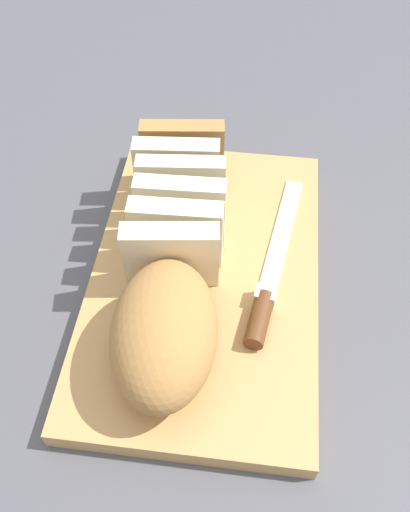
# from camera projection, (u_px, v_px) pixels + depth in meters

# --- Properties ---
(ground_plane) EXTENTS (3.00, 3.00, 0.00)m
(ground_plane) POSITION_uv_depth(u_px,v_px,m) (205.00, 284.00, 0.66)
(ground_plane) COLOR #4C4C51
(cutting_board) EXTENTS (0.43, 0.27, 0.02)m
(cutting_board) POSITION_uv_depth(u_px,v_px,m) (205.00, 278.00, 0.65)
(cutting_board) COLOR tan
(cutting_board) RESTS_ON ground_plane
(bread_loaf) EXTENTS (0.37, 0.14, 0.09)m
(bread_loaf) POSITION_uv_depth(u_px,v_px,m) (171.00, 266.00, 0.59)
(bread_loaf) COLOR #A8753D
(bread_loaf) RESTS_ON cutting_board
(bread_knife) EXTENTS (0.26, 0.06, 0.02)m
(bread_knife) POSITION_uv_depth(u_px,v_px,m) (266.00, 294.00, 0.62)
(bread_knife) COLOR silver
(bread_knife) RESTS_ON cutting_board
(crumb_near_knife) EXTENTS (0.01, 0.01, 0.01)m
(crumb_near_knife) POSITION_uv_depth(u_px,v_px,m) (170.00, 303.00, 0.61)
(crumb_near_knife) COLOR tan
(crumb_near_knife) RESTS_ON cutting_board
(crumb_near_loaf) EXTENTS (0.01, 0.01, 0.01)m
(crumb_near_loaf) POSITION_uv_depth(u_px,v_px,m) (194.00, 305.00, 0.61)
(crumb_near_loaf) COLOR tan
(crumb_near_loaf) RESTS_ON cutting_board
(crumb_stray_left) EXTENTS (0.00, 0.00, 0.00)m
(crumb_stray_left) POSITION_uv_depth(u_px,v_px,m) (157.00, 267.00, 0.65)
(crumb_stray_left) COLOR tan
(crumb_stray_left) RESTS_ON cutting_board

